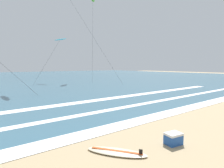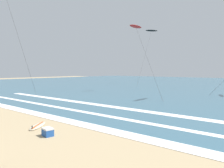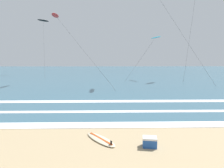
# 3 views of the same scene
# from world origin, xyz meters

# --- Properties ---
(wave_foam_shoreline) EXTENTS (59.18, 1.05, 0.01)m
(wave_foam_shoreline) POSITION_xyz_m (0.43, 10.17, 0.01)
(wave_foam_shoreline) COLOR white
(wave_foam_shoreline) RESTS_ON ocean_surface
(wave_foam_mid_break) EXTENTS (41.42, 0.61, 0.01)m
(wave_foam_mid_break) POSITION_xyz_m (1.62, 13.08, 0.01)
(wave_foam_mid_break) COLOR white
(wave_foam_mid_break) RESTS_ON ocean_surface
(wave_foam_outer_break) EXTENTS (41.75, 0.98, 0.01)m
(wave_foam_outer_break) POSITION_xyz_m (0.45, 16.54, 0.01)
(wave_foam_outer_break) COLOR white
(wave_foam_outer_break) RESTS_ON ocean_surface
(surfboard_foreground_flat) EXTENTS (1.73, 2.05, 0.25)m
(surfboard_foreground_flat) POSITION_xyz_m (-0.99, 8.06, 0.05)
(surfboard_foreground_flat) COLOR beige
(surfboard_foreground_flat) RESTS_ON ground
(kite_lime_low_near) EXTENTS (5.43, 7.99, 16.87)m
(kite_lime_low_near) POSITION_xyz_m (15.79, 37.03, 16.51)
(kite_lime_low_near) COLOR #70C628
(kite_lime_low_near) RESTS_ON ground
(kite_cyan_high_left) EXTENTS (6.90, 5.52, 8.00)m
(kite_cyan_high_left) POSITION_xyz_m (8.27, 36.30, 7.74)
(kite_cyan_high_left) COLOR #23A8C6
(kite_cyan_high_left) RESTS_ON ground
(cooler_box) EXTENTS (0.67, 0.54, 0.44)m
(cooler_box) POSITION_xyz_m (1.18, 7.32, 0.22)
(cooler_box) COLOR #1E4C9E
(cooler_box) RESTS_ON ground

